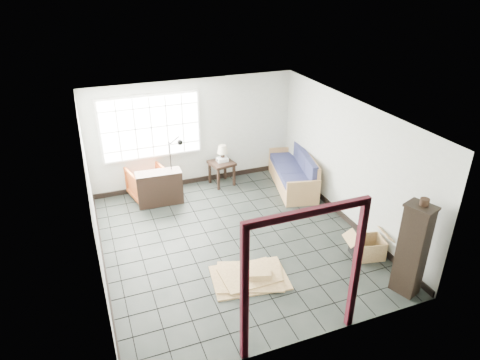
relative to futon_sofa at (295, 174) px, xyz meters
name	(u,v)px	position (x,y,z in m)	size (l,w,h in m)	color
ground	(234,240)	(-2.21, -1.67, -0.33)	(5.50, 5.50, 0.00)	black
room_shell	(233,162)	(-2.21, -1.64, 1.35)	(5.02, 5.52, 2.61)	#AAAEA7
window_panel	(151,127)	(-3.21, 1.03, 1.27)	(2.32, 0.08, 1.52)	silver
doorway_trim	(305,263)	(-2.21, -4.37, 1.05)	(1.80, 0.08, 2.20)	#3E0E18
futon_sofa	(295,174)	(0.00, 0.00, 0.00)	(1.22, 2.17, 0.91)	#B57951
armchair	(147,181)	(-3.47, 0.73, 0.08)	(0.80, 0.75, 0.82)	#9B3316
side_table	(222,166)	(-1.64, 0.73, 0.17)	(0.64, 0.64, 0.60)	black
table_lamp	(223,150)	(-1.59, 0.80, 0.55)	(0.26, 0.26, 0.40)	black
projector	(222,159)	(-1.61, 0.76, 0.32)	(0.28, 0.22, 0.09)	silver
floor_lamp	(176,167)	(-2.84, 0.38, 0.49)	(0.46, 0.30, 1.53)	black
console_shelf	(160,188)	(-3.26, 0.33, 0.06)	(1.03, 0.44, 0.78)	black
tall_shelf	(412,249)	(-0.06, -4.07, 0.50)	(0.47, 0.53, 1.64)	black
pot	(425,202)	(-0.02, -4.06, 1.36)	(0.18, 0.18, 0.11)	black
open_box	(368,247)	(-0.06, -3.04, -0.14)	(0.96, 0.61, 0.51)	#865F40
cardboard_pile	(251,276)	(-2.34, -2.87, -0.28)	(1.41, 1.16, 0.19)	#865F40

